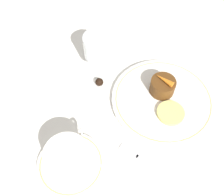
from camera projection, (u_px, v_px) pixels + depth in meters
The scene contains 11 objects.
ground_plane at pixel (150, 94), 0.72m from camera, with size 3.00×3.00×0.00m, color white.
dinner_plate at pixel (163, 100), 0.70m from camera, with size 0.27×0.27×0.01m.
saucer at pixel (71, 164), 0.61m from camera, with size 0.16×0.16×0.01m.
coffee_cup at pixel (68, 158), 0.58m from camera, with size 0.13×0.10×0.07m.
spoon at pixel (81, 145), 0.63m from camera, with size 0.06×0.11×0.00m.
wine_glass at pixel (97, 48), 0.72m from camera, with size 0.07×0.07×0.11m.
fork at pixel (144, 160), 0.62m from camera, with size 0.05×0.19×0.01m.
dessert_cake at pixel (163, 86), 0.70m from camera, with size 0.07×0.07×0.04m.
carrot_garnish at pixel (164, 80), 0.67m from camera, with size 0.03×0.05×0.02m.
pineapple_slice at pixel (171, 113), 0.67m from camera, with size 0.07×0.07×0.01m.
chocolate_truffle at pixel (99, 82), 0.73m from camera, with size 0.02×0.02×0.02m.
Camera 1 is at (-0.42, -0.05, 0.60)m, focal length 42.00 mm.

